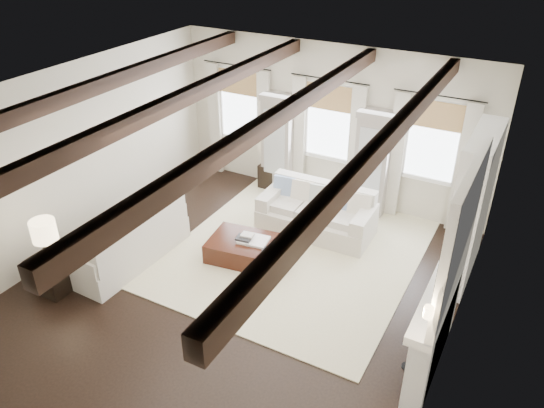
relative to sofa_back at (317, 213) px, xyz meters
The scene contains 16 objects.
ground 2.45m from the sofa_back, 99.76° to the right, with size 7.50×7.50×0.00m, color black.
room_shell 2.16m from the sofa_back, 77.23° to the right, with size 6.54×7.54×3.22m.
area_rug 0.94m from the sofa_back, 91.24° to the right, with size 4.06×4.55×0.02m, color beige.
sofa_back is the anchor object (origin of this frame).
sofa_left 3.46m from the sofa_back, 135.26° to the right, with size 1.07×2.26×0.96m.
ottoman 1.57m from the sofa_back, 114.36° to the right, with size 1.40×0.88×0.37m, color black.
tray 1.50m from the sofa_back, 113.04° to the right, with size 0.50×0.38×0.04m, color white.
book_lower 1.63m from the sofa_back, 116.69° to the right, with size 0.26×0.20×0.04m, color #262628.
book_upper 1.55m from the sofa_back, 116.81° to the right, with size 0.22×0.17×0.03m, color beige.
book_loose 1.53m from the sofa_back, 97.08° to the right, with size 0.24×0.18×0.03m, color #262628.
side_table_front 4.67m from the sofa_back, 129.81° to the right, with size 0.59×0.59×0.59m, color black.
lamp_front 4.72m from the sofa_back, 129.81° to the right, with size 0.39×0.39×0.67m.
side_table_back 2.00m from the sofa_back, 146.06° to the left, with size 0.36×0.36×0.54m, color black.
lamp_back 2.08m from the sofa_back, 146.06° to the left, with size 0.32×0.32×0.56m.
candlestick_near 3.57m from the sofa_back, 45.73° to the right, with size 0.16×0.16×0.78m.
candlestick_far 3.37m from the sofa_back, 42.45° to the right, with size 0.15×0.15×0.73m.
Camera 1 is at (3.73, -5.52, 5.44)m, focal length 35.00 mm.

